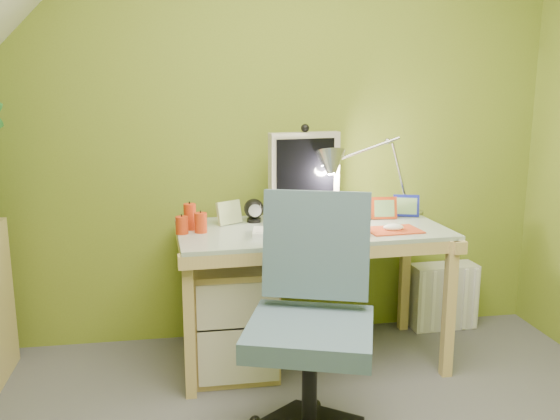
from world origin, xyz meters
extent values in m
cube|color=olive|center=(0.00, 1.60, 1.20)|extent=(3.20, 0.01, 2.40)
cube|color=white|center=(0.12, 1.08, 0.72)|extent=(0.48, 0.23, 0.02)
cube|color=#BA3E1D|center=(0.58, 1.08, 0.71)|extent=(0.27, 0.20, 0.01)
ellipsoid|color=white|center=(0.58, 1.08, 0.73)|extent=(0.11, 0.09, 0.03)
cylinder|color=brown|center=(0.38, 1.14, 0.76)|extent=(0.09, 0.09, 0.09)
cube|color=#B33613|center=(0.62, 1.34, 0.77)|extent=(0.14, 0.03, 0.12)
cube|color=navy|center=(0.76, 1.38, 0.77)|extent=(0.14, 0.06, 0.12)
cube|color=#ACBD82|center=(-0.20, 1.36, 0.77)|extent=(0.13, 0.09, 0.12)
cube|color=silver|center=(1.06, 1.50, 0.19)|extent=(0.39, 0.17, 0.38)
camera|label=1|loc=(-0.44, -1.60, 1.41)|focal=38.00mm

